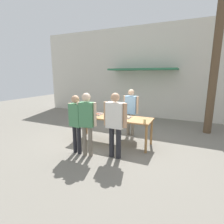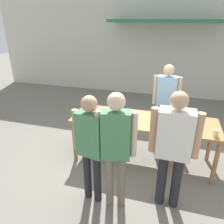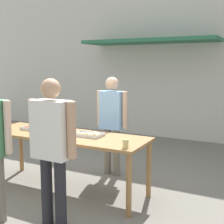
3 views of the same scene
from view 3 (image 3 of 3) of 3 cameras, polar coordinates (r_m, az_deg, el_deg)
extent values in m
plane|color=slate|center=(4.88, -8.46, -13.81)|extent=(24.00, 24.00, 0.00)
cube|color=beige|center=(8.10, 8.28, 11.39)|extent=(12.00, 0.12, 4.50)
cube|color=#2D704C|center=(7.59, 6.91, 12.74)|extent=(3.20, 1.00, 0.08)
cube|color=olive|center=(4.63, -8.69, -4.24)|extent=(2.52, 0.81, 0.04)
cylinder|color=olive|center=(3.90, 3.09, -13.26)|extent=(0.07, 0.07, 0.81)
cylinder|color=olive|center=(5.74, -16.30, -6.34)|extent=(0.07, 0.07, 0.81)
cylinder|color=olive|center=(4.49, 6.75, -10.28)|extent=(0.07, 0.07, 0.81)
cube|color=silver|center=(5.03, -13.82, -3.07)|extent=(0.37, 0.29, 0.01)
cube|color=silver|center=(4.92, -14.92, -3.12)|extent=(0.37, 0.01, 0.03)
cube|color=silver|center=(5.13, -12.77, -2.56)|extent=(0.37, 0.01, 0.03)
cube|color=silver|center=(5.14, -15.33, -2.63)|extent=(0.01, 0.29, 0.03)
cube|color=silver|center=(4.91, -12.25, -3.05)|extent=(0.01, 0.29, 0.03)
cylinder|color=#A34C2D|center=(5.13, -15.12, -2.72)|extent=(0.04, 0.15, 0.02)
cylinder|color=#A34C2D|center=(5.10, -14.89, -2.78)|extent=(0.03, 0.11, 0.02)
cylinder|color=#A34C2D|center=(5.09, -14.63, -2.76)|extent=(0.04, 0.15, 0.03)
cylinder|color=#A34C2D|center=(5.06, -14.39, -2.83)|extent=(0.04, 0.14, 0.02)
cylinder|color=#A34C2D|center=(5.04, -14.15, -2.87)|extent=(0.04, 0.13, 0.03)
cylinder|color=#A34C2D|center=(5.02, -13.91, -2.88)|extent=(0.03, 0.12, 0.03)
cylinder|color=#A34C2D|center=(5.01, -13.56, -2.93)|extent=(0.03, 0.12, 0.02)
cylinder|color=#A34C2D|center=(4.99, -13.33, -2.96)|extent=(0.03, 0.12, 0.02)
cylinder|color=#A34C2D|center=(4.97, -13.05, -2.99)|extent=(0.03, 0.13, 0.03)
cylinder|color=#A34C2D|center=(4.96, -12.68, -3.01)|extent=(0.03, 0.13, 0.02)
cylinder|color=#A34C2D|center=(4.93, -12.53, -3.06)|extent=(0.04, 0.15, 0.03)
cube|color=silver|center=(4.46, -4.35, -4.34)|extent=(0.42, 0.25, 0.01)
cube|color=silver|center=(4.36, -5.20, -4.39)|extent=(0.42, 0.01, 0.03)
cube|color=silver|center=(4.56, -3.54, -3.77)|extent=(0.42, 0.01, 0.03)
cube|color=silver|center=(4.57, -6.56, -3.79)|extent=(0.01, 0.25, 0.03)
cube|color=silver|center=(4.35, -2.03, -4.36)|extent=(0.01, 0.25, 0.03)
ellipsoid|color=beige|center=(4.55, -6.01, -3.85)|extent=(0.06, 0.10, 0.03)
ellipsoid|color=beige|center=(4.51, -5.39, -3.91)|extent=(0.06, 0.10, 0.04)
ellipsoid|color=beige|center=(4.48, -4.66, -3.97)|extent=(0.05, 0.10, 0.04)
ellipsoid|color=beige|center=(4.44, -4.03, -4.07)|extent=(0.06, 0.10, 0.04)
ellipsoid|color=beige|center=(4.41, -3.28, -4.10)|extent=(0.07, 0.12, 0.05)
ellipsoid|color=beige|center=(4.37, -2.57, -4.17)|extent=(0.08, 0.12, 0.05)
cylinder|color=#DBC67A|center=(3.81, 2.48, -5.83)|extent=(0.08, 0.08, 0.11)
cylinder|color=#756B5B|center=(5.36, -0.82, -7.14)|extent=(0.11, 0.11, 0.80)
cylinder|color=#756B5B|center=(5.28, 0.83, -7.39)|extent=(0.11, 0.11, 0.80)
cube|color=#84B2DB|center=(5.17, 0.00, 0.36)|extent=(0.39, 0.21, 0.63)
sphere|color=#DBAD89|center=(5.12, 0.00, 5.24)|extent=(0.22, 0.22, 0.22)
cylinder|color=#DBAD89|center=(5.28, -2.25, 0.71)|extent=(0.09, 0.09, 0.60)
cylinder|color=#DBAD89|center=(5.06, 2.35, 0.36)|extent=(0.09, 0.09, 0.60)
cylinder|color=#232328|center=(3.69, -9.39, -14.57)|extent=(0.13, 0.13, 0.82)
cylinder|color=#232328|center=(3.81, -11.82, -13.89)|extent=(0.13, 0.13, 0.82)
cube|color=silver|center=(3.53, -10.96, -3.14)|extent=(0.44, 0.25, 0.65)
sphere|color=tan|center=(3.47, -11.18, 4.22)|extent=(0.22, 0.22, 0.22)
cylinder|color=tan|center=(3.37, -7.41, -3.36)|extent=(0.10, 0.10, 0.62)
cylinder|color=tan|center=(3.70, -14.20, -2.45)|extent=(0.10, 0.10, 0.62)
cylinder|color=#756B5B|center=(4.02, -19.72, -13.06)|extent=(0.11, 0.11, 0.82)
cylinder|color=beige|center=(3.73, -18.54, -2.68)|extent=(0.08, 0.08, 0.61)
camera|label=1|loc=(1.34, -134.24, 6.23)|focal=28.00mm
camera|label=2|loc=(2.34, -60.58, 20.16)|focal=35.00mm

